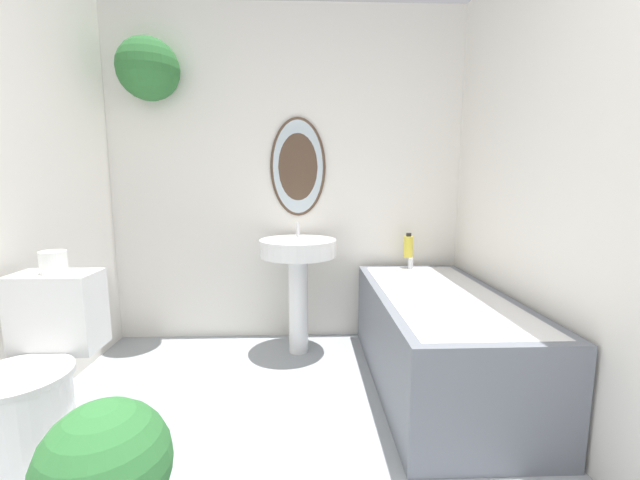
# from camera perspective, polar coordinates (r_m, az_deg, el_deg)

# --- Properties ---
(wall_back) EXTENTS (2.66, 0.41, 2.40)m
(wall_back) POSITION_cam_1_polar(r_m,az_deg,el_deg) (2.92, -7.53, 11.09)
(wall_back) COLOR silver
(wall_back) RESTS_ON ground_plane
(wall_right) EXTENTS (0.06, 2.77, 2.40)m
(wall_right) POSITION_cam_1_polar(r_m,az_deg,el_deg) (1.96, 34.86, 7.80)
(wall_right) COLOR silver
(wall_right) RESTS_ON ground_plane
(toilet) EXTENTS (0.40, 0.59, 0.76)m
(toilet) POSITION_cam_1_polar(r_m,az_deg,el_deg) (2.12, -36.10, -16.57)
(toilet) COLOR white
(toilet) RESTS_ON ground_plane
(pedestal_sink) EXTENTS (0.51, 0.51, 0.89)m
(pedestal_sink) POSITION_cam_1_polar(r_m,az_deg,el_deg) (2.66, -3.22, -3.51)
(pedestal_sink) COLOR white
(pedestal_sink) RESTS_ON ground_plane
(bathtub) EXTENTS (0.72, 1.46, 0.63)m
(bathtub) POSITION_cam_1_polar(r_m,az_deg,el_deg) (2.41, 16.80, -13.40)
(bathtub) COLOR slate
(bathtub) RESTS_ON ground_plane
(shampoo_bottle) EXTENTS (0.07, 0.07, 0.18)m
(shampoo_bottle) POSITION_cam_1_polar(r_m,az_deg,el_deg) (2.92, 12.73, -0.89)
(shampoo_bottle) COLOR gold
(shampoo_bottle) RESTS_ON bathtub
(potted_plant) EXTENTS (0.38, 0.38, 0.53)m
(potted_plant) POSITION_cam_1_polar(r_m,az_deg,el_deg) (1.50, -28.67, -28.15)
(potted_plant) COLOR silver
(potted_plant) RESTS_ON ground_plane
(toilet_paper_roll) EXTENTS (0.11, 0.11, 0.10)m
(toilet_paper_roll) POSITION_cam_1_polar(r_m,az_deg,el_deg) (2.14, -34.29, -2.66)
(toilet_paper_roll) COLOR white
(toilet_paper_roll) RESTS_ON toilet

